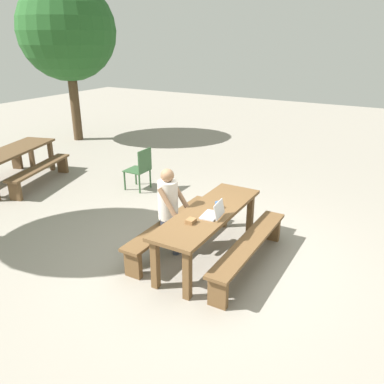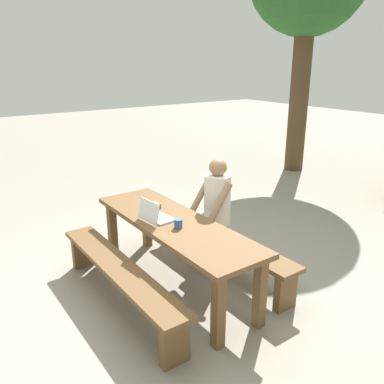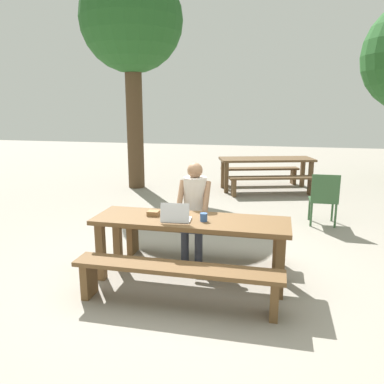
# 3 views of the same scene
# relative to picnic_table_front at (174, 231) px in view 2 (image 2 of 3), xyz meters

# --- Properties ---
(ground_plane) EXTENTS (30.00, 30.00, 0.00)m
(ground_plane) POSITION_rel_picnic_table_front_xyz_m (0.00, 0.00, -0.62)
(ground_plane) COLOR gray
(picnic_table_front) EXTENTS (2.19, 0.67, 0.73)m
(picnic_table_front) POSITION_rel_picnic_table_front_xyz_m (0.00, 0.00, 0.00)
(picnic_table_front) COLOR brown
(picnic_table_front) RESTS_ON ground
(bench_near) EXTENTS (2.10, 0.30, 0.43)m
(bench_near) POSITION_rel_picnic_table_front_xyz_m (0.00, -0.62, -0.28)
(bench_near) COLOR brown
(bench_near) RESTS_ON ground
(bench_far) EXTENTS (2.10, 0.30, 0.43)m
(bench_far) POSITION_rel_picnic_table_front_xyz_m (0.00, 0.62, -0.28)
(bench_far) COLOR brown
(bench_far) RESTS_ON ground
(laptop) EXTENTS (0.33, 0.28, 0.22)m
(laptop) POSITION_rel_picnic_table_front_xyz_m (-0.13, -0.14, 0.16)
(laptop) COLOR silver
(laptop) RESTS_ON picnic_table_front
(small_pouch) EXTENTS (0.13, 0.11, 0.05)m
(small_pouch) POSITION_rel_picnic_table_front_xyz_m (-0.45, 0.03, 0.14)
(small_pouch) COLOR olive
(small_pouch) RESTS_ON picnic_table_front
(coffee_mug) EXTENTS (0.08, 0.08, 0.09)m
(coffee_mug) POSITION_rel_picnic_table_front_xyz_m (0.16, -0.06, 0.15)
(coffee_mug) COLOR #335693
(coffee_mug) RESTS_ON picnic_table_front
(person_seated) EXTENTS (0.40, 0.40, 1.27)m
(person_seated) POSITION_rel_picnic_table_front_xyz_m (-0.09, 0.59, 0.11)
(person_seated) COLOR #333847
(person_seated) RESTS_ON ground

